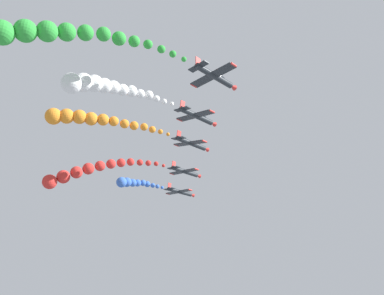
{
  "coord_description": "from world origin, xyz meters",
  "views": [
    {
      "loc": [
        59.62,
        -61.16,
        84.66
      ],
      "look_at": [
        0.0,
        0.0,
        119.02
      ],
      "focal_mm": 37.14,
      "sensor_mm": 36.0,
      "label": 1
    }
  ],
  "objects_px": {
    "airplane_lead": "(180,192)",
    "airplane_right_outer": "(215,76)",
    "airplane_left_inner": "(185,172)",
    "airplane_left_outer": "(197,116)",
    "airplane_right_inner": "(192,143)"
  },
  "relations": [
    {
      "from": "airplane_left_inner",
      "to": "airplane_right_inner",
      "type": "height_order",
      "value": "airplane_right_inner"
    },
    {
      "from": "airplane_lead",
      "to": "airplane_right_outer",
      "type": "height_order",
      "value": "airplane_right_outer"
    },
    {
      "from": "airplane_left_outer",
      "to": "airplane_right_outer",
      "type": "bearing_deg",
      "value": -32.66
    },
    {
      "from": "airplane_right_outer",
      "to": "airplane_right_inner",
      "type": "bearing_deg",
      "value": 143.6
    },
    {
      "from": "airplane_left_inner",
      "to": "airplane_right_outer",
      "type": "height_order",
      "value": "airplane_right_outer"
    },
    {
      "from": "airplane_left_inner",
      "to": "airplane_left_outer",
      "type": "bearing_deg",
      "value": -39.71
    },
    {
      "from": "airplane_left_outer",
      "to": "airplane_right_outer",
      "type": "relative_size",
      "value": 1.0
    },
    {
      "from": "airplane_left_inner",
      "to": "airplane_left_outer",
      "type": "xyz_separation_m",
      "value": [
        20.27,
        -16.83,
        3.16
      ]
    },
    {
      "from": "airplane_left_inner",
      "to": "airplane_right_inner",
      "type": "relative_size",
      "value": 1.0
    },
    {
      "from": "airplane_left_outer",
      "to": "airplane_left_inner",
      "type": "bearing_deg",
      "value": 140.29
    },
    {
      "from": "airplane_left_inner",
      "to": "airplane_right_outer",
      "type": "distance_m",
      "value": 39.73
    },
    {
      "from": "airplane_lead",
      "to": "airplane_right_outer",
      "type": "relative_size",
      "value": 1.0
    },
    {
      "from": "airplane_left_inner",
      "to": "airplane_right_inner",
      "type": "xyz_separation_m",
      "value": [
        11.14,
        -9.03,
        2.08
      ]
    },
    {
      "from": "airplane_lead",
      "to": "airplane_right_inner",
      "type": "height_order",
      "value": "airplane_right_inner"
    },
    {
      "from": "airplane_lead",
      "to": "airplane_left_inner",
      "type": "xyz_separation_m",
      "value": [
        9.78,
        -7.64,
        2.06
      ]
    }
  ]
}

